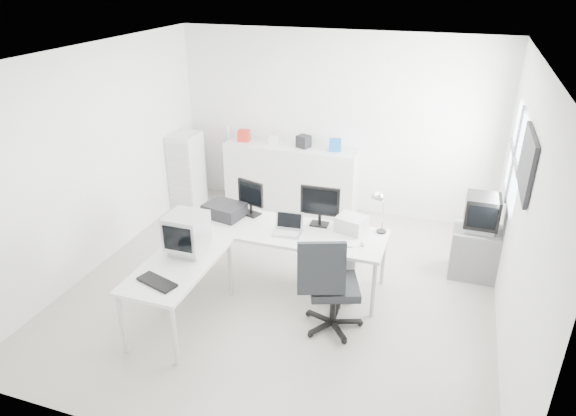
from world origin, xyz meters
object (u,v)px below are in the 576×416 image
(drawer_pedestal, at_px, (342,269))
(inkjet_printer, at_px, (225,210))
(crt_monitor, at_px, (187,236))
(side_desk, at_px, (180,293))
(lcd_monitor_small, at_px, (251,198))
(sideboard, at_px, (291,177))
(crt_tv, at_px, (482,214))
(lcd_monitor_large, at_px, (320,206))
(main_desk, at_px, (286,256))
(laser_printer, at_px, (351,224))
(office_chair, at_px, (334,282))
(laptop, at_px, (287,225))
(filing_cabinet, at_px, (187,170))
(tv_cabinet, at_px, (475,252))

(drawer_pedestal, xyz_separation_m, inkjet_printer, (-1.55, 0.05, 0.53))
(crt_monitor, bearing_deg, side_desk, -89.97)
(lcd_monitor_small, height_order, sideboard, lcd_monitor_small)
(lcd_monitor_small, relative_size, crt_monitor, 1.14)
(lcd_monitor_small, relative_size, crt_tv, 0.95)
(inkjet_printer, xyz_separation_m, lcd_monitor_large, (1.20, 0.15, 0.17))
(inkjet_printer, xyz_separation_m, crt_monitor, (0.00, -0.95, 0.12))
(main_desk, distance_m, side_desk, 1.39)
(crt_monitor, bearing_deg, lcd_monitor_large, 42.54)
(lcd_monitor_small, xyz_separation_m, lcd_monitor_large, (0.90, 0.00, 0.01))
(drawer_pedestal, xyz_separation_m, lcd_monitor_small, (-1.25, 0.20, 0.69))
(laser_printer, relative_size, crt_monitor, 0.79)
(office_chair, bearing_deg, main_desk, 119.32)
(laptop, relative_size, crt_monitor, 0.90)
(side_desk, xyz_separation_m, inkjet_printer, (0.00, 1.20, 0.46))
(main_desk, relative_size, crt_tv, 4.80)
(lcd_monitor_small, relative_size, sideboard, 0.22)
(crt_monitor, xyz_separation_m, sideboard, (0.22, 2.97, -0.43))
(main_desk, height_order, lcd_monitor_small, lcd_monitor_small)
(laptop, bearing_deg, crt_tv, 21.49)
(drawer_pedestal, bearing_deg, main_desk, -175.91)
(filing_cabinet, bearing_deg, crt_monitor, -60.68)
(inkjet_printer, height_order, lcd_monitor_small, lcd_monitor_small)
(side_desk, distance_m, lcd_monitor_large, 1.91)
(laser_printer, bearing_deg, sideboard, 140.64)
(side_desk, bearing_deg, sideboard, 86.10)
(main_desk, distance_m, laser_printer, 0.91)
(main_desk, distance_m, laptop, 0.51)
(lcd_monitor_large, relative_size, filing_cabinet, 0.41)
(lcd_monitor_small, bearing_deg, drawer_pedestal, 7.88)
(office_chair, xyz_separation_m, sideboard, (-1.40, 2.79, -0.05))
(crt_monitor, height_order, crt_tv, crt_monitor)
(main_desk, height_order, side_desk, same)
(office_chair, bearing_deg, laptop, 122.02)
(tv_cabinet, bearing_deg, drawer_pedestal, -149.50)
(filing_cabinet, bearing_deg, office_chair, -37.73)
(laptop, distance_m, sideboard, 2.35)
(side_desk, bearing_deg, laptop, 48.01)
(lcd_monitor_large, relative_size, office_chair, 0.43)
(inkjet_printer, bearing_deg, lcd_monitor_large, 18.40)
(main_desk, relative_size, filing_cabinet, 1.97)
(sideboard, bearing_deg, side_desk, -93.90)
(drawer_pedestal, distance_m, filing_cabinet, 3.42)
(crt_tv, bearing_deg, filing_cabinet, 170.54)
(drawer_pedestal, relative_size, lcd_monitor_large, 1.20)
(drawer_pedestal, relative_size, inkjet_printer, 1.28)
(inkjet_printer, height_order, laptop, laptop)
(laptop, bearing_deg, side_desk, -136.23)
(lcd_monitor_large, height_order, filing_cabinet, lcd_monitor_large)
(inkjet_printer, distance_m, crt_tv, 3.18)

